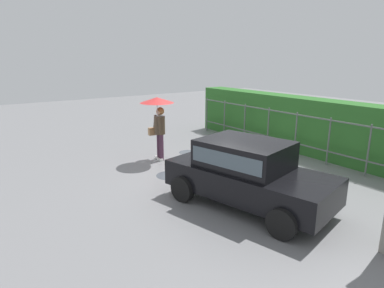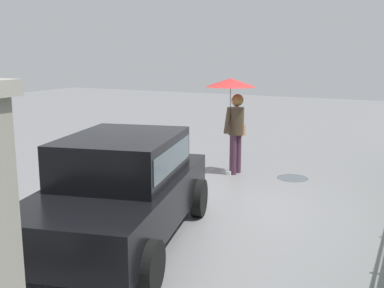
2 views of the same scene
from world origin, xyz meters
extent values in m
plane|color=slate|center=(0.00, 0.00, 0.00)|extent=(40.00, 40.00, 0.00)
cube|color=black|center=(1.69, -0.64, 0.58)|extent=(3.98, 2.45, 0.60)
cube|color=black|center=(1.55, -0.67, 1.18)|extent=(2.18, 1.84, 0.60)
cube|color=#4C5B66|center=(1.55, -0.67, 1.20)|extent=(2.04, 1.83, 0.33)
cylinder|color=black|center=(2.71, 0.47, 0.30)|extent=(0.63, 0.31, 0.60)
cylinder|color=black|center=(3.10, -1.16, 0.30)|extent=(0.63, 0.31, 0.60)
cylinder|color=black|center=(0.28, -0.11, 0.30)|extent=(0.63, 0.31, 0.60)
cylinder|color=black|center=(0.67, -1.74, 0.30)|extent=(0.63, 0.31, 0.60)
cube|color=red|center=(-0.24, -0.53, 0.73)|extent=(0.10, 0.21, 0.16)
cube|color=red|center=(0.01, -1.60, 0.73)|extent=(0.10, 0.21, 0.16)
cylinder|color=#47283D|center=(-2.37, -0.56, 0.43)|extent=(0.15, 0.15, 0.86)
cylinder|color=#47283D|center=(-2.56, -0.53, 0.43)|extent=(0.15, 0.15, 0.86)
cube|color=white|center=(-2.38, -0.62, 0.04)|extent=(0.26, 0.10, 0.08)
cube|color=white|center=(-2.57, -0.59, 0.04)|extent=(0.26, 0.10, 0.08)
cylinder|color=#473828|center=(-2.47, -0.55, 1.15)|extent=(0.34, 0.34, 0.58)
sphere|color=#DBAD89|center=(-2.47, -0.55, 1.58)|extent=(0.22, 0.22, 0.22)
sphere|color=olive|center=(-2.46, -0.52, 1.60)|extent=(0.25, 0.25, 0.25)
cylinder|color=#473828|center=(-2.26, -0.66, 1.18)|extent=(0.24, 0.12, 0.56)
cylinder|color=#473828|center=(-2.69, -0.59, 1.18)|extent=(0.24, 0.12, 0.56)
cylinder|color=#B2B2B7|center=(-2.40, -0.66, 1.50)|extent=(0.02, 0.02, 0.77)
cone|color=red|center=(-2.40, -0.66, 1.97)|extent=(1.06, 1.06, 0.17)
cube|color=tan|center=(-2.74, -0.63, 0.91)|extent=(0.21, 0.36, 0.24)
cylinder|color=#59605B|center=(-5.13, 3.39, 0.75)|extent=(0.05, 0.05, 1.50)
cylinder|color=#59605B|center=(-3.91, 3.39, 0.75)|extent=(0.05, 0.05, 1.50)
cylinder|color=#59605B|center=(-2.68, 3.39, 0.75)|extent=(0.05, 0.05, 1.50)
cylinder|color=#59605B|center=(-1.45, 3.39, 0.75)|extent=(0.05, 0.05, 1.50)
cylinder|color=#59605B|center=(-0.23, 3.39, 0.75)|extent=(0.05, 0.05, 1.50)
cylinder|color=#59605B|center=(1.00, 3.39, 0.75)|extent=(0.05, 0.05, 1.50)
cylinder|color=#59605B|center=(2.23, 3.39, 0.75)|extent=(0.05, 0.05, 1.50)
cube|color=#59605B|center=(0.39, 3.39, 1.42)|extent=(11.04, 0.03, 0.04)
cube|color=#59605B|center=(0.39, 3.39, 0.45)|extent=(11.04, 0.03, 0.04)
cube|color=#2D6B28|center=(0.39, 4.13, 0.95)|extent=(12.04, 0.90, 1.90)
cylinder|color=#4C545B|center=(-0.99, -1.08, 0.00)|extent=(0.79, 0.79, 0.00)
cylinder|color=#4C545B|center=(-2.64, 0.67, 0.00)|extent=(0.65, 0.65, 0.00)
camera|label=1|loc=(6.68, -5.67, 3.26)|focal=31.12mm
camera|label=2|loc=(6.75, 2.99, 2.62)|focal=43.61mm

